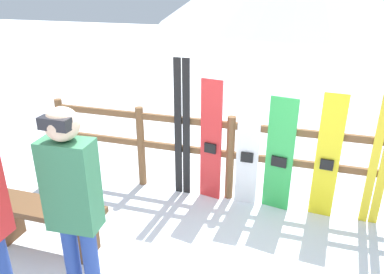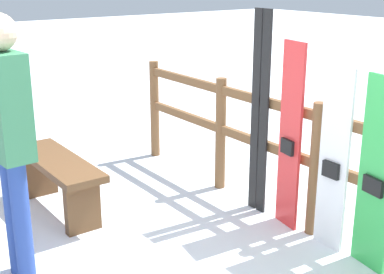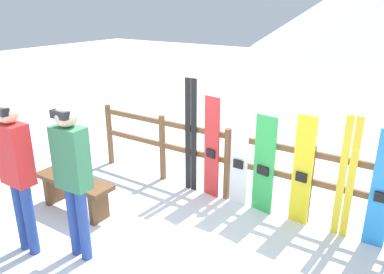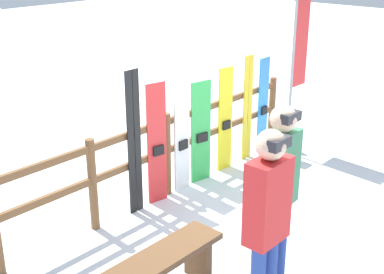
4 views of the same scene
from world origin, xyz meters
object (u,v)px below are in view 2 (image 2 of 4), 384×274
object	(u,v)px
snowboard_red	(290,138)
snowboard_white	(334,161)
snowboard_green	(376,176)
bench	(59,174)
person_plaid_green	(8,127)
ski_pair_black	(260,114)

from	to	relation	value
snowboard_red	snowboard_white	size ratio (longest dim) A/B	1.09
snowboard_white	snowboard_green	xyz separation A→B (m)	(0.37, -0.00, -0.00)
bench	snowboard_white	size ratio (longest dim) A/B	0.88
person_plaid_green	snowboard_white	world-z (taller)	person_plaid_green
snowboard_green	person_plaid_green	bearing A→B (deg)	-122.75
snowboard_green	ski_pair_black	bearing A→B (deg)	179.83
person_plaid_green	ski_pair_black	world-z (taller)	person_plaid_green
ski_pair_black	snowboard_white	xyz separation A→B (m)	(0.81, -0.00, -0.18)
snowboard_green	bench	bearing A→B (deg)	-146.49
ski_pair_black	snowboard_green	xyz separation A→B (m)	(1.18, -0.00, -0.18)
snowboard_white	snowboard_green	distance (m)	0.37
person_plaid_green	snowboard_red	size ratio (longest dim) A/B	1.18
bench	person_plaid_green	xyz separation A→B (m)	(0.83, -0.63, 0.72)
ski_pair_black	snowboard_white	bearing A→B (deg)	-0.25
person_plaid_green	snowboard_green	size ratio (longest dim) A/B	1.30
bench	ski_pair_black	xyz separation A→B (m)	(0.97, 1.42, 0.52)
bench	snowboard_green	distance (m)	2.60
bench	snowboard_green	world-z (taller)	snowboard_green
person_plaid_green	snowboard_white	bearing A→B (deg)	65.12
person_plaid_green	snowboard_white	size ratio (longest dim) A/B	1.29
bench	snowboard_red	size ratio (longest dim) A/B	0.80
bench	ski_pair_black	world-z (taller)	ski_pair_black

